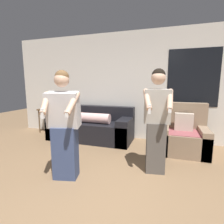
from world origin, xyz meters
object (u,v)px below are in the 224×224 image
at_px(person_left, 64,126).
at_px(person_right, 157,121).
at_px(couch, 91,127).
at_px(armchair, 183,136).
at_px(side_table, 48,113).

xyz_separation_m(person_left, person_right, (1.27, 0.61, 0.04)).
bearing_deg(couch, person_right, -35.73).
bearing_deg(person_left, armchair, 43.84).
bearing_deg(armchair, side_table, 174.11).
bearing_deg(armchair, person_left, -136.16).
xyz_separation_m(armchair, person_right, (-0.49, -1.07, 0.51)).
bearing_deg(armchair, couch, 176.15).
relative_size(armchair, person_right, 0.61).
height_order(armchair, person_left, person_left).
height_order(person_left, person_right, person_right).
distance_m(couch, person_left, 1.95).
distance_m(couch, side_table, 1.52).
height_order(couch, armchair, armchair).
bearing_deg(couch, armchair, -3.85).
relative_size(armchair, person_left, 0.63).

